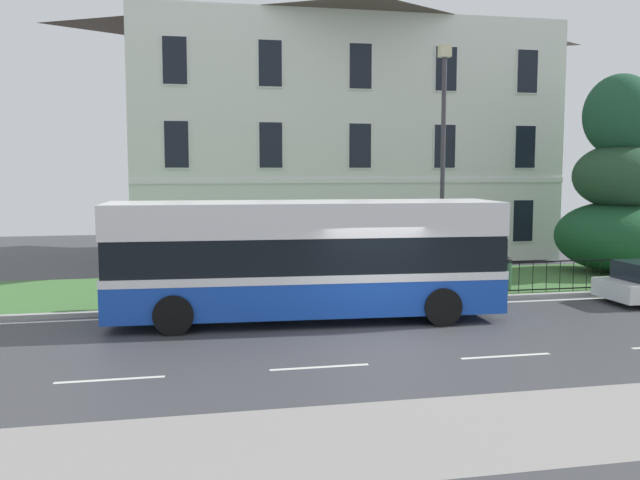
# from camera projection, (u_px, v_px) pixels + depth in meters

# --- Properties ---
(ground_plane) EXTENTS (60.00, 56.00, 0.18)m
(ground_plane) POSITION_uv_depth(u_px,v_px,m) (375.00, 330.00, 16.92)
(ground_plane) COLOR #3E3E43
(georgian_townhouse) EXTENTS (17.84, 10.31, 11.36)m
(georgian_townhouse) POSITION_uv_depth(u_px,v_px,m) (331.00, 127.00, 31.60)
(georgian_townhouse) COLOR silver
(georgian_townhouse) RESTS_ON ground_plane
(iron_verge_railing) EXTENTS (12.97, 0.04, 0.97)m
(iron_verge_railing) POSITION_uv_depth(u_px,v_px,m) (419.00, 280.00, 20.50)
(iron_verge_railing) COLOR black
(iron_verge_railing) RESTS_ON ground_plane
(evergreen_tree) EXTENTS (4.16, 4.16, 7.23)m
(evergreen_tree) POSITION_uv_depth(u_px,v_px,m) (616.00, 192.00, 25.21)
(evergreen_tree) COLOR #423328
(evergreen_tree) RESTS_ON ground_plane
(single_decker_bus) EXTENTS (10.19, 3.04, 3.08)m
(single_decker_bus) POSITION_uv_depth(u_px,v_px,m) (306.00, 258.00, 17.79)
(single_decker_bus) COLOR blue
(single_decker_bus) RESTS_ON ground_plane
(street_lamp_post) EXTENTS (0.36, 0.24, 7.48)m
(street_lamp_post) POSITION_uv_depth(u_px,v_px,m) (443.00, 154.00, 20.85)
(street_lamp_post) COLOR #333338
(street_lamp_post) RESTS_ON ground_plane
(litter_bin) EXTENTS (0.51, 0.51, 1.06)m
(litter_bin) POSITION_uv_depth(u_px,v_px,m) (503.00, 273.00, 21.78)
(litter_bin) COLOR #23472D
(litter_bin) RESTS_ON ground_plane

